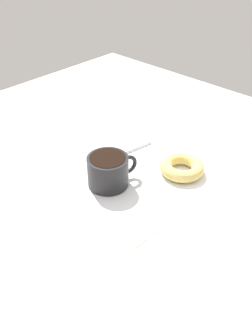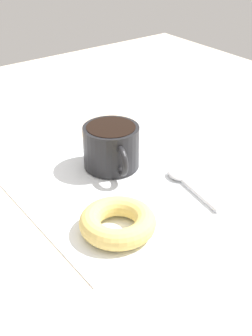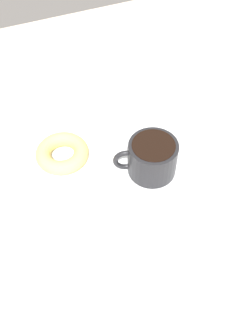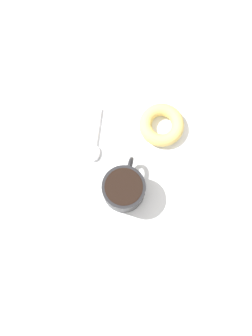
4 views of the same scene
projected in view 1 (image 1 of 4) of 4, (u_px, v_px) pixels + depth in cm
name	position (u px, v px, depth cm)	size (l,w,h in cm)	color
ground_plane	(113.00, 182.00, 83.84)	(120.00, 120.00, 2.00)	beige
napkin	(126.00, 176.00, 83.70)	(32.27, 32.27, 0.30)	white
coffee_cup	(109.00, 170.00, 79.16)	(11.32, 8.81, 6.81)	black
donut	(182.00, 167.00, 83.74)	(9.92, 9.92, 2.76)	#E5C66B
spoon	(123.00, 153.00, 90.25)	(12.41, 3.57, 0.90)	silver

